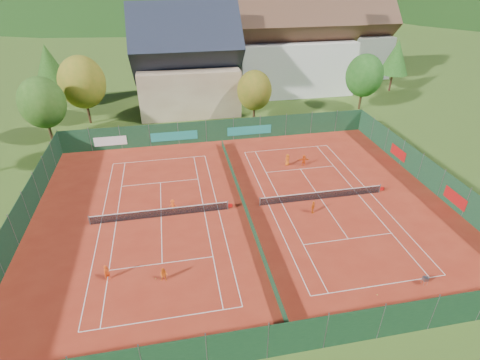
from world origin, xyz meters
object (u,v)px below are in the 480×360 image
object	(u,v)px
player_left_mid	(164,275)
player_right_far_a	(287,160)
player_left_far	(173,205)
hotel_block_a	(292,49)
chalet	(187,66)
player_left_near	(107,272)
player_right_far_b	(304,160)
player_right_near	(313,207)
hotel_block_b	(346,42)
ball_hopper	(425,279)

from	to	relation	value
player_left_mid	player_right_far_a	size ratio (longest dim) A/B	0.86
player_left_far	player_right_far_a	world-z (taller)	player_right_far_a
player_left_mid	player_right_far_a	xyz separation A→B (m)	(14.61, 15.98, 0.10)
hotel_block_a	player_right_far_a	distance (m)	30.55
hotel_block_a	player_right_far_a	world-z (taller)	hotel_block_a
chalet	player_left_mid	size ratio (longest dim) A/B	13.20
chalet	player_left_near	distance (m)	38.88
player_right_far_a	player_right_far_b	distance (m)	1.92
hotel_block_a	player_right_far_b	xyz separation A→B (m)	(-7.37, -28.82, -6.68)
player_right_near	player_right_far_a	xyz separation A→B (m)	(0.46, 9.73, 0.07)
player_right_far_b	player_left_far	bearing A→B (deg)	26.86
player_right_near	player_left_near	bearing A→B (deg)	146.82
hotel_block_b	player_right_far_b	xyz separation A→B (m)	(-21.37, -36.82, -5.92)
hotel_block_a	hotel_block_b	size ratio (longest dim) A/B	1.25
player_right_near	player_right_far_b	bearing A→B (deg)	26.71
player_left_near	player_left_mid	distance (m)	4.32
chalet	ball_hopper	size ratio (longest dim) A/B	20.25
player_left_far	chalet	bearing A→B (deg)	-86.90
ball_hopper	player_right_far_a	bearing A→B (deg)	102.63
player_left_far	ball_hopper	bearing A→B (deg)	154.22
player_right_near	hotel_block_b	bearing A→B (deg)	13.60
chalet	player_right_far_a	bearing A→B (deg)	-66.40
player_left_far	player_right_far_a	bearing A→B (deg)	-143.00
ball_hopper	player_right_near	bearing A→B (deg)	115.63
chalet	player_right_near	world-z (taller)	chalet
player_right_far_b	hotel_block_a	bearing A→B (deg)	-99.61
hotel_block_b	ball_hopper	xyz separation A→B (m)	(-18.74, -56.41, -6.06)
player_left_near	player_right_near	bearing A→B (deg)	-27.86
chalet	player_left_far	size ratio (longest dim) A/B	13.50
player_left_far	player_right_near	bearing A→B (deg)	177.79
ball_hopper	player_left_far	bearing A→B (deg)	143.66
hotel_block_b	player_left_mid	distance (m)	64.86
hotel_block_b	player_right_near	xyz separation A→B (m)	(-23.69, -46.08, -5.97)
player_right_far_a	player_right_far_b	size ratio (longest dim) A/B	1.02
hotel_block_b	player_right_far_a	distance (m)	43.54
chalet	hotel_block_a	size ratio (longest dim) A/B	0.75
player_right_far_a	hotel_block_a	bearing A→B (deg)	-129.87
player_right_near	player_left_mid	bearing A→B (deg)	154.64
chalet	ball_hopper	distance (m)	45.15
chalet	player_left_far	xyz separation A→B (m)	(-3.82, -29.11, -6.02)
chalet	hotel_block_b	distance (m)	35.85
player_right_near	hotel_block_a	bearing A→B (deg)	26.53
hotel_block_b	player_left_near	size ratio (longest dim) A/B	12.62
hotel_block_b	player_left_near	xyz separation A→B (m)	(-42.05, -51.35, -5.93)
chalet	player_right_far_b	world-z (taller)	chalet
player_left_mid	player_right_near	bearing A→B (deg)	39.71
hotel_block_a	hotel_block_b	xyz separation A→B (m)	(14.00, 8.00, -0.76)
player_left_far	player_left_mid	bearing A→B (deg)	94.23
ball_hopper	player_left_near	distance (m)	23.85
player_right_far_a	player_left_mid	bearing A→B (deg)	25.73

